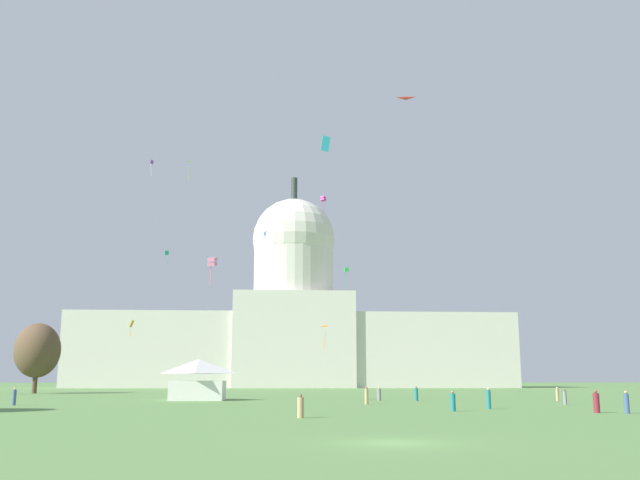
{
  "coord_description": "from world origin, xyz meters",
  "views": [
    {
      "loc": [
        -4.76,
        -28.4,
        2.51
      ],
      "look_at": [
        1.15,
        65.28,
        21.18
      ],
      "focal_mm": 39.12,
      "sensor_mm": 36.0,
      "label": 1
    }
  ],
  "objects": [
    {
      "name": "kite_magenta_mid",
      "position": [
        3.18,
        88.84,
        33.19
      ],
      "size": [
        1.03,
        1.04,
        3.14
      ],
      "rotation": [
        0.0,
        0.0,
        5.65
      ],
      "color": "#D1339E"
    },
    {
      "name": "person_teal_front_left",
      "position": [
        9.0,
        26.15,
        0.71
      ],
      "size": [
        0.55,
        0.55,
        1.57
      ],
      "rotation": [
        0.0,
        0.0,
        4.06
      ],
      "color": "#1E757A",
      "rests_on": "ground_plane"
    },
    {
      "name": "person_tan_near_tree_west",
      "position": [
        4.23,
        41.35,
        0.8
      ],
      "size": [
        0.54,
        0.54,
        1.73
      ],
      "rotation": [
        0.0,
        0.0,
        5.41
      ],
      "color": "tan",
      "rests_on": "ground_plane"
    },
    {
      "name": "kite_violet_high",
      "position": [
        -32.03,
        117.95,
        48.05
      ],
      "size": [
        0.73,
        0.88,
        3.62
      ],
      "rotation": [
        0.0,
        0.0,
        0.27
      ],
      "color": "purple"
    },
    {
      "name": "person_denim_mid_right",
      "position": [
        20.8,
        22.09,
        0.74
      ],
      "size": [
        0.51,
        0.51,
        1.62
      ],
      "rotation": [
        0.0,
        0.0,
        5.38
      ],
      "color": "#3D5684",
      "rests_on": "ground_plane"
    },
    {
      "name": "kite_gold_low",
      "position": [
        -25.99,
        76.05,
        10.22
      ],
      "size": [
        0.66,
        0.6,
        2.39
      ],
      "rotation": [
        0.0,
        0.0,
        0.37
      ],
      "color": "gold"
    },
    {
      "name": "event_tent",
      "position": [
        -13.77,
        55.59,
        2.37
      ],
      "size": [
        6.45,
        6.1,
        4.72
      ],
      "rotation": [
        0.0,
        0.0,
        -0.01
      ],
      "color": "white",
      "rests_on": "ground_plane"
    },
    {
      "name": "person_teal_mid_left",
      "position": [
        11.32,
        52.02,
        0.74
      ],
      "size": [
        0.56,
        0.56,
        1.62
      ],
      "rotation": [
        0.0,
        0.0,
        5.81
      ],
      "color": "#1E757A",
      "rests_on": "ground_plane"
    },
    {
      "name": "kite_turquoise_mid",
      "position": [
        -22.14,
        81.41,
        21.79
      ],
      "size": [
        0.61,
        0.61,
        2.27
      ],
      "rotation": [
        0.0,
        0.0,
        6.02
      ],
      "color": "teal"
    },
    {
      "name": "person_denim_lawn_far_right",
      "position": [
        -29.42,
        40.84,
        0.76
      ],
      "size": [
        0.36,
        0.36,
        1.65
      ],
      "rotation": [
        0.0,
        0.0,
        3.18
      ],
      "color": "#3D5684",
      "rests_on": "ground_plane"
    },
    {
      "name": "kite_orange_low",
      "position": [
        4.91,
        106.97,
        12.05
      ],
      "size": [
        1.7,
        1.5,
        4.5
      ],
      "rotation": [
        0.0,
        0.0,
        2.55
      ],
      "color": "orange"
    },
    {
      "name": "kite_red_high",
      "position": [
        11.1,
        52.7,
        36.29
      ],
      "size": [
        1.82,
        0.96,
        0.19
      ],
      "rotation": [
        0.0,
        0.0,
        3.03
      ],
      "color": "red"
    },
    {
      "name": "person_grey_front_center",
      "position": [
        7.16,
        52.81,
        0.7
      ],
      "size": [
        0.63,
        0.63,
        1.56
      ],
      "rotation": [
        0.0,
        0.0,
        3.87
      ],
      "color": "gray",
      "rests_on": "ground_plane"
    },
    {
      "name": "person_tan_lawn_far_left",
      "position": [
        -3.11,
        17.77,
        0.68
      ],
      "size": [
        0.59,
        0.59,
        1.52
      ],
      "rotation": [
        0.0,
        0.0,
        2.6
      ],
      "color": "tan",
      "rests_on": "ground_plane"
    },
    {
      "name": "kite_blue_mid",
      "position": [
        -7.23,
        110.75,
        31.3
      ],
      "size": [
        0.72,
        0.87,
        2.41
      ],
      "rotation": [
        0.0,
        0.0,
        1.48
      ],
      "color": "blue"
    },
    {
      "name": "kite_lime_high",
      "position": [
        -22.05,
        102.54,
        42.99
      ],
      "size": [
        1.11,
        0.79,
        3.6
      ],
      "rotation": [
        0.0,
        0.0,
        3.33
      ],
      "color": "#8CD133"
    },
    {
      "name": "kite_green_mid",
      "position": [
        9.05,
        107.25,
        23.54
      ],
      "size": [
        0.92,
        0.88,
        4.13
      ],
      "rotation": [
        0.0,
        0.0,
        4.75
      ],
      "color": "green"
    },
    {
      "name": "person_teal_near_tent",
      "position": [
        13.06,
        30.22,
        0.81
      ],
      "size": [
        0.51,
        0.51,
        1.75
      ],
      "rotation": [
        0.0,
        0.0,
        0.81
      ],
      "color": "#1E757A",
      "rests_on": "ground_plane"
    },
    {
      "name": "person_grey_edge_east",
      "position": [
        23.14,
        38.71,
        0.71
      ],
      "size": [
        0.44,
        0.44,
        1.53
      ],
      "rotation": [
        0.0,
        0.0,
        1.99
      ],
      "color": "gray",
      "rests_on": "ground_plane"
    },
    {
      "name": "capitol_building",
      "position": [
        0.12,
        169.25,
        16.6
      ],
      "size": [
        121.22,
        27.13,
        60.42
      ],
      "color": "beige",
      "rests_on": "ground_plane"
    },
    {
      "name": "ground_plane",
      "position": [
        0.0,
        0.0,
        0.0
      ],
      "size": [
        800.0,
        800.0,
        0.0
      ],
      "primitive_type": "plane",
      "color": "#567F42"
    },
    {
      "name": "kite_pink_low",
      "position": [
        -11.87,
        48.04,
        15.11
      ],
      "size": [
        1.09,
        1.13,
        3.22
      ],
      "rotation": [
        0.0,
        0.0,
        2.84
      ],
      "color": "pink"
    },
    {
      "name": "person_tan_near_tree_east",
      "position": [
        27.11,
        50.32,
        0.71
      ],
      "size": [
        0.43,
        0.43,
        1.54
      ],
      "rotation": [
        0.0,
        0.0,
        5.01
      ],
      "color": "tan",
      "rests_on": "ground_plane"
    },
    {
      "name": "person_maroon_edge_west",
      "position": [
        19.06,
        23.21,
        0.75
      ],
      "size": [
        0.57,
        0.57,
        1.67
      ],
      "rotation": [
        0.0,
        0.0,
        2.86
      ],
      "color": "maroon",
      "rests_on": "ground_plane"
    },
    {
      "name": "tree_west_near",
      "position": [
        -45.44,
        94.76,
        7.18
      ],
      "size": [
        11.39,
        11.57,
        11.83
      ],
      "color": "brown",
      "rests_on": "ground_plane"
    },
    {
      "name": "kite_cyan_mid",
      "position": [
        -0.3,
        34.06,
        24.24
      ],
      "size": [
        0.98,
        0.33,
        1.6
      ],
      "rotation": [
        0.0,
        0.0,
        2.64
      ],
      "color": "#33BCDB"
    }
  ]
}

